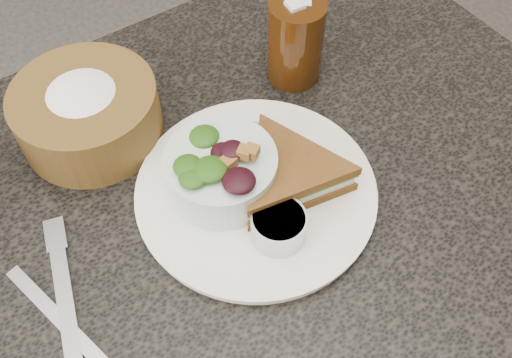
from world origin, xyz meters
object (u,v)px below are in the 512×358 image
object	(u,v)px
dinner_plate	(256,192)
sandwich	(289,174)
dining_table	(227,347)
bread_basket	(85,106)
salad_bowl	(221,167)
cola_glass	(296,37)
dressing_ramekin	(278,226)

from	to	relation	value
dinner_plate	sandwich	distance (m)	0.04
dining_table	bread_basket	xyz separation A→B (m)	(-0.05, 0.20, 0.42)
dinner_plate	salad_bowl	xyz separation A→B (m)	(-0.03, 0.02, 0.04)
dinner_plate	salad_bowl	bearing A→B (deg)	138.87
sandwich	bread_basket	xyz separation A→B (m)	(-0.14, 0.20, 0.02)
sandwich	salad_bowl	distance (m)	0.07
salad_bowl	cola_glass	size ratio (longest dim) A/B	0.99
dressing_ramekin	cola_glass	xyz separation A→B (m)	(0.16, 0.19, 0.03)
salad_bowl	cola_glass	distance (m)	0.21
salad_bowl	bread_basket	xyz separation A→B (m)	(-0.08, 0.16, 0.00)
dinner_plate	cola_glass	bearing A→B (deg)	41.45
sandwich	dressing_ramekin	bearing A→B (deg)	-125.48
sandwich	dinner_plate	bearing A→B (deg)	164.91
salad_bowl	dressing_ramekin	distance (m)	0.09
dressing_ramekin	cola_glass	bearing A→B (deg)	49.80
cola_glass	bread_basket	bearing A→B (deg)	168.37
dinner_plate	dressing_ramekin	bearing A→B (deg)	-102.91
bread_basket	dressing_ramekin	bearing A→B (deg)	-68.54
dining_table	dressing_ramekin	size ratio (longest dim) A/B	17.36
dressing_ramekin	dinner_plate	bearing A→B (deg)	77.09
salad_bowl	dressing_ramekin	xyz separation A→B (m)	(0.01, -0.09, -0.02)
dinner_plate	dressing_ramekin	world-z (taller)	dressing_ramekin
dinner_plate	cola_glass	distance (m)	0.21
dining_table	sandwich	size ratio (longest dim) A/B	6.55
dinner_plate	dining_table	bearing A→B (deg)	-170.95
dining_table	dinner_plate	world-z (taller)	dinner_plate
sandwich	dressing_ramekin	xyz separation A→B (m)	(-0.05, -0.05, -0.00)
dining_table	salad_bowl	world-z (taller)	salad_bowl
dining_table	sandwich	bearing A→B (deg)	-3.02
dinner_plate	bread_basket	size ratio (longest dim) A/B	1.58
bread_basket	cola_glass	distance (m)	0.27
dressing_ramekin	bread_basket	size ratio (longest dim) A/B	0.34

